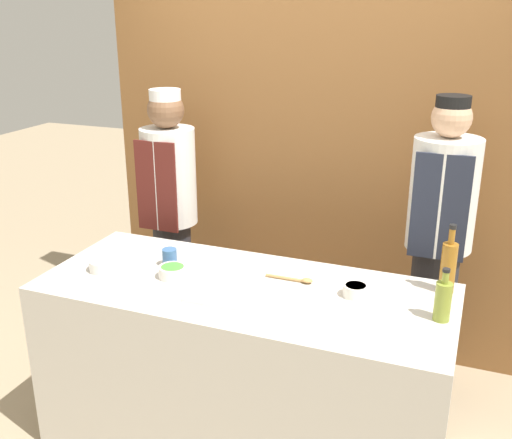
% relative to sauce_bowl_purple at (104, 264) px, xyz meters
% --- Properties ---
extents(cabinet_wall, '(2.73, 0.18, 2.40)m').
position_rel_sauce_bowl_purple_xyz_m(cabinet_wall, '(0.71, 1.31, 0.27)').
color(cabinet_wall, brown).
rests_on(cabinet_wall, ground_plane).
extents(counter, '(1.95, 0.80, 0.90)m').
position_rel_sauce_bowl_purple_xyz_m(counter, '(0.71, 0.08, -0.48)').
color(counter, beige).
rests_on(counter, ground_plane).
extents(sauce_bowl_purple, '(0.15, 0.15, 0.06)m').
position_rel_sauce_bowl_purple_xyz_m(sauce_bowl_purple, '(0.00, 0.00, 0.00)').
color(sauce_bowl_purple, white).
rests_on(sauce_bowl_purple, counter).
extents(sauce_bowl_yellow, '(0.11, 0.11, 0.05)m').
position_rel_sauce_bowl_purple_xyz_m(sauce_bowl_yellow, '(1.23, 0.17, -0.00)').
color(sauce_bowl_yellow, white).
rests_on(sauce_bowl_yellow, counter).
extents(sauce_bowl_green, '(0.14, 0.14, 0.06)m').
position_rel_sauce_bowl_purple_xyz_m(sauce_bowl_green, '(0.36, 0.05, 0.00)').
color(sauce_bowl_green, white).
rests_on(sauce_bowl_green, counter).
extents(cutting_board, '(0.30, 0.20, 0.02)m').
position_rel_sauce_bowl_purple_xyz_m(cutting_board, '(0.67, -0.07, -0.02)').
color(cutting_board, white).
rests_on(cutting_board, counter).
extents(bottle_oil, '(0.07, 0.07, 0.23)m').
position_rel_sauce_bowl_purple_xyz_m(bottle_oil, '(1.61, 0.09, 0.06)').
color(bottle_oil, olive).
rests_on(bottle_oil, counter).
extents(bottle_amber, '(0.07, 0.07, 0.33)m').
position_rel_sauce_bowl_purple_xyz_m(bottle_amber, '(1.60, 0.37, 0.10)').
color(bottle_amber, '#9E661E').
rests_on(bottle_amber, counter).
extents(cup_blue, '(0.07, 0.07, 0.09)m').
position_rel_sauce_bowl_purple_xyz_m(cup_blue, '(0.28, 0.17, 0.01)').
color(cup_blue, '#386093').
rests_on(cup_blue, counter).
extents(wooden_spoon, '(0.23, 0.04, 0.02)m').
position_rel_sauce_bowl_purple_xyz_m(wooden_spoon, '(0.92, 0.22, -0.02)').
color(wooden_spoon, '#B2844C').
rests_on(wooden_spoon, counter).
extents(chef_left, '(0.33, 0.33, 1.68)m').
position_rel_sauce_bowl_purple_xyz_m(chef_left, '(-0.09, 0.84, -0.00)').
color(chef_left, '#28282D').
rests_on(chef_left, ground_plane).
extents(chef_right, '(0.35, 0.35, 1.73)m').
position_rel_sauce_bowl_purple_xyz_m(chef_right, '(1.52, 0.84, 0.01)').
color(chef_right, '#28282D').
rests_on(chef_right, ground_plane).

